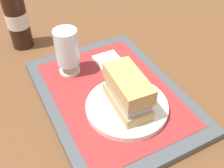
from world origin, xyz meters
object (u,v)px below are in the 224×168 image
plate (127,106)px  beer_glass (67,50)px  sandwich (127,90)px  beer_bottle (16,15)px

plate → beer_glass: (0.19, 0.07, 0.06)m
sandwich → beer_glass: (0.19, 0.07, 0.01)m
sandwich → beer_bottle: size_ratio=0.51×
plate → beer_bottle: beer_bottle is taller
beer_glass → beer_bottle: bearing=19.5°
beer_bottle → plate: bearing=-160.4°
plate → beer_glass: beer_glass is taller
plate → beer_bottle: 0.44m
plate → beer_bottle: bearing=19.6°
sandwich → beer_bottle: beer_bottle is taller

